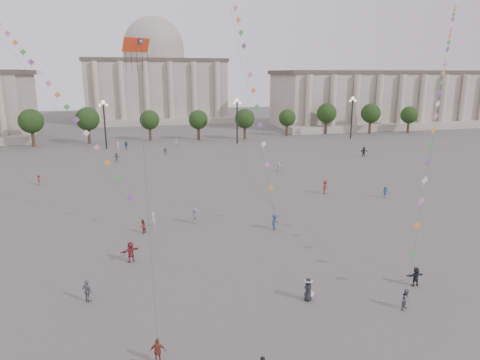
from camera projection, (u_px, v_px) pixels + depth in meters
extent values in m
plane|color=#53504E|center=(268.00, 291.00, 32.99)|extent=(360.00, 360.00, 0.00)
cube|color=gray|center=(398.00, 100.00, 138.43)|extent=(80.00, 22.00, 16.00)
cube|color=#4C4137|center=(400.00, 72.00, 136.34)|extent=(81.60, 22.44, 1.20)
cube|color=gray|center=(422.00, 126.00, 127.91)|extent=(84.00, 4.00, 2.00)
cube|color=gray|center=(156.00, 92.00, 152.73)|extent=(46.00, 30.00, 20.00)
cube|color=#4C4137|center=(154.00, 61.00, 150.16)|extent=(46.92, 30.60, 1.20)
cube|color=gray|center=(160.00, 122.00, 138.94)|extent=(48.30, 4.00, 2.00)
cylinder|color=gray|center=(154.00, 55.00, 149.70)|extent=(21.00, 21.00, 5.00)
sphere|color=#9B9C8E|center=(154.00, 48.00, 149.10)|extent=(21.00, 21.00, 21.00)
cylinder|color=#3C2A1E|center=(40.00, 138.00, 98.62)|extent=(0.70, 0.70, 3.52)
sphere|color=black|center=(38.00, 122.00, 97.73)|extent=(5.12, 5.12, 5.12)
cylinder|color=#3C2A1E|center=(94.00, 136.00, 101.52)|extent=(0.70, 0.70, 3.52)
sphere|color=black|center=(93.00, 121.00, 100.63)|extent=(5.12, 5.12, 5.12)
cylinder|color=#3C2A1E|center=(146.00, 135.00, 104.41)|extent=(0.70, 0.70, 3.52)
sphere|color=black|center=(145.00, 120.00, 103.52)|extent=(5.12, 5.12, 5.12)
cylinder|color=#3C2A1E|center=(195.00, 133.00, 107.31)|extent=(0.70, 0.70, 3.52)
sphere|color=black|center=(194.00, 118.00, 106.42)|extent=(5.12, 5.12, 5.12)
cylinder|color=#3C2A1E|center=(241.00, 131.00, 110.21)|extent=(0.70, 0.70, 3.52)
sphere|color=black|center=(241.00, 117.00, 109.32)|extent=(5.12, 5.12, 5.12)
cylinder|color=#3C2A1E|center=(285.00, 130.00, 113.10)|extent=(0.70, 0.70, 3.52)
sphere|color=black|center=(285.00, 116.00, 112.21)|extent=(5.12, 5.12, 5.12)
cylinder|color=#3C2A1E|center=(326.00, 129.00, 116.00)|extent=(0.70, 0.70, 3.52)
sphere|color=black|center=(327.00, 115.00, 115.11)|extent=(5.12, 5.12, 5.12)
cylinder|color=#3C2A1E|center=(366.00, 127.00, 118.90)|extent=(0.70, 0.70, 3.52)
sphere|color=black|center=(367.00, 114.00, 118.00)|extent=(5.12, 5.12, 5.12)
cylinder|color=#3C2A1E|center=(404.00, 126.00, 121.79)|extent=(0.70, 0.70, 3.52)
sphere|color=black|center=(405.00, 113.00, 120.90)|extent=(5.12, 5.12, 5.12)
cylinder|color=#262628|center=(105.00, 126.00, 93.94)|extent=(0.36, 0.36, 10.00)
sphere|color=#FFE5B2|center=(103.00, 102.00, 92.68)|extent=(0.90, 0.90, 0.90)
sphere|color=#FFE5B2|center=(100.00, 105.00, 92.66)|extent=(0.60, 0.60, 0.60)
sphere|color=#FFE5B2|center=(107.00, 105.00, 92.99)|extent=(0.60, 0.60, 0.60)
cylinder|color=#262628|center=(237.00, 123.00, 101.18)|extent=(0.36, 0.36, 10.00)
sphere|color=#FFE5B2|center=(237.00, 100.00, 99.92)|extent=(0.90, 0.90, 0.90)
sphere|color=#FFE5B2|center=(234.00, 103.00, 99.90)|extent=(0.60, 0.60, 0.60)
sphere|color=#FFE5B2|center=(240.00, 103.00, 100.23)|extent=(0.60, 0.60, 0.60)
cylinder|color=#262628|center=(352.00, 119.00, 108.42)|extent=(0.36, 0.36, 10.00)
sphere|color=#FFE5B2|center=(353.00, 98.00, 107.16)|extent=(0.90, 0.90, 0.90)
sphere|color=#FFE5B2|center=(350.00, 101.00, 107.14)|extent=(0.60, 0.60, 0.60)
sphere|color=#FFE5B2|center=(355.00, 101.00, 107.47)|extent=(0.60, 0.60, 0.60)
imported|color=#30506C|center=(126.00, 145.00, 94.07)|extent=(1.10, 1.11, 1.88)
imported|color=black|center=(416.00, 277.00, 33.58)|extent=(1.46, 0.49, 1.57)
imported|color=white|center=(176.00, 143.00, 96.73)|extent=(1.85, 1.19, 1.90)
imported|color=slate|center=(195.00, 216.00, 47.49)|extent=(1.28, 0.87, 1.83)
imported|color=silver|center=(278.00, 167.00, 73.01)|extent=(1.60, 0.82, 1.65)
imported|color=maroon|center=(325.00, 187.00, 59.29)|extent=(1.41, 1.34, 1.92)
imported|color=black|center=(364.00, 152.00, 86.25)|extent=(1.82, 0.72, 1.92)
imported|color=silver|center=(118.00, 146.00, 92.50)|extent=(0.68, 0.81, 1.90)
imported|color=slate|center=(117.00, 157.00, 81.12)|extent=(1.67, 0.95, 1.72)
imported|color=silver|center=(153.00, 219.00, 46.85)|extent=(0.57, 0.67, 1.56)
imported|color=navy|center=(385.00, 192.00, 57.30)|extent=(1.12, 0.76, 1.60)
imported|color=#595A5D|center=(165.00, 151.00, 87.61)|extent=(0.99, 0.59, 1.58)
imported|color=maroon|center=(39.00, 180.00, 64.12)|extent=(0.65, 1.05, 1.57)
imported|color=brown|center=(158.00, 351.00, 24.58)|extent=(0.97, 0.54, 1.57)
imported|color=maroon|center=(131.00, 252.00, 37.86)|extent=(1.81, 1.20, 1.87)
imported|color=slate|center=(87.00, 291.00, 31.18)|extent=(1.01, 1.03, 1.74)
imported|color=maroon|center=(143.00, 226.00, 44.73)|extent=(0.89, 0.91, 1.48)
imported|color=navy|center=(275.00, 222.00, 45.66)|extent=(1.30, 1.24, 1.77)
imported|color=#5E5D62|center=(406.00, 299.00, 30.22)|extent=(0.94, 0.87, 1.54)
imported|color=black|center=(308.00, 290.00, 31.40)|extent=(1.00, 0.96, 1.73)
cone|color=white|center=(309.00, 280.00, 31.21)|extent=(0.52, 0.52, 0.14)
cylinder|color=white|center=(309.00, 281.00, 31.23)|extent=(0.60, 0.60, 0.02)
cube|color=white|center=(312.00, 294.00, 31.39)|extent=(0.22, 0.10, 0.35)
cube|color=red|center=(136.00, 45.00, 31.71)|extent=(2.12, 1.64, 1.02)
cube|color=#1A9335|center=(131.00, 41.00, 31.53)|extent=(0.40, 0.35, 0.34)
cube|color=#1E3EA7|center=(141.00, 41.00, 31.70)|extent=(0.40, 0.35, 0.34)
sphere|color=yellow|center=(131.00, 41.00, 31.49)|extent=(0.20, 0.20, 0.20)
sphere|color=yellow|center=(141.00, 41.00, 31.66)|extent=(0.20, 0.20, 0.20)
cylinder|color=#3F3F3F|center=(145.00, 172.00, 28.05)|extent=(0.02, 0.02, 20.67)
cylinder|color=#3F3F3F|center=(13.00, 53.00, 55.29)|extent=(0.02, 0.02, 60.22)
cube|color=#8751A2|center=(130.00, 197.00, 45.14)|extent=(0.76, 0.25, 0.76)
cube|color=#4AA152|center=(119.00, 179.00, 45.84)|extent=(0.76, 0.25, 0.76)
cube|color=orange|center=(107.00, 163.00, 46.57)|extent=(0.76, 0.25, 0.76)
cube|color=pink|center=(97.00, 147.00, 47.31)|extent=(0.76, 0.25, 0.76)
cube|color=white|center=(86.00, 133.00, 48.07)|extent=(0.76, 0.25, 0.76)
cube|color=#8751A2|center=(76.00, 120.00, 48.85)|extent=(0.76, 0.25, 0.76)
cube|color=#4AA152|center=(67.00, 107.00, 49.63)|extent=(0.76, 0.25, 0.76)
cube|color=orange|center=(57.00, 95.00, 50.41)|extent=(0.76, 0.25, 0.76)
cube|color=pink|center=(48.00, 83.00, 51.21)|extent=(0.76, 0.25, 0.76)
cube|color=white|center=(40.00, 73.00, 52.00)|extent=(0.76, 0.25, 0.76)
cube|color=#8751A2|center=(31.00, 62.00, 52.81)|extent=(0.76, 0.25, 0.76)
cube|color=#4AA152|center=(23.00, 52.00, 53.61)|extent=(0.76, 0.25, 0.76)
cube|color=orange|center=(15.00, 42.00, 54.42)|extent=(0.76, 0.25, 0.76)
cube|color=pink|center=(7.00, 33.00, 55.24)|extent=(0.76, 0.25, 0.76)
cube|color=white|center=(0.00, 24.00, 56.05)|extent=(0.76, 0.25, 0.76)
cube|color=orange|center=(271.00, 188.00, 46.16)|extent=(0.76, 0.25, 0.76)
cube|color=pink|center=(267.00, 165.00, 46.95)|extent=(0.76, 0.25, 0.76)
cube|color=white|center=(264.00, 144.00, 47.77)|extent=(0.76, 0.25, 0.76)
cube|color=#8751A2|center=(260.00, 125.00, 48.63)|extent=(0.76, 0.25, 0.76)
cube|color=#4AA152|center=(257.00, 107.00, 49.49)|extent=(0.76, 0.25, 0.76)
cube|color=orange|center=(253.00, 90.00, 50.38)|extent=(0.76, 0.25, 0.76)
cube|color=pink|center=(250.00, 75.00, 51.27)|extent=(0.76, 0.25, 0.76)
cube|color=white|center=(247.00, 60.00, 52.18)|extent=(0.76, 0.25, 0.76)
cube|color=#8751A2|center=(244.00, 46.00, 53.09)|extent=(0.76, 0.25, 0.76)
cube|color=#4AA152|center=(241.00, 32.00, 54.01)|extent=(0.76, 0.25, 0.76)
cube|color=orange|center=(238.00, 20.00, 54.93)|extent=(0.76, 0.25, 0.76)
cube|color=pink|center=(236.00, 8.00, 55.86)|extent=(0.76, 0.25, 0.76)
cylinder|color=#3F3F3F|center=(443.00, 77.00, 53.40)|extent=(0.02, 0.02, 68.01)
cube|color=#4AA152|center=(413.00, 254.00, 31.67)|extent=(0.76, 0.25, 0.76)
cube|color=orange|center=(417.00, 226.00, 33.39)|extent=(0.76, 0.25, 0.76)
cube|color=pink|center=(421.00, 201.00, 35.13)|extent=(0.76, 0.25, 0.76)
cube|color=white|center=(425.00, 180.00, 36.88)|extent=(0.76, 0.25, 0.76)
cube|color=#8751A2|center=(428.00, 162.00, 38.65)|extent=(0.76, 0.25, 0.76)
cube|color=#4AA152|center=(431.00, 145.00, 40.43)|extent=(0.76, 0.25, 0.76)
cube|color=orange|center=(433.00, 130.00, 42.21)|extent=(0.76, 0.25, 0.76)
cube|color=pink|center=(436.00, 116.00, 44.00)|extent=(0.76, 0.25, 0.76)
cube|color=white|center=(438.00, 104.00, 45.80)|extent=(0.76, 0.25, 0.76)
cube|color=#8751A2|center=(440.00, 93.00, 47.60)|extent=(0.76, 0.25, 0.76)
cube|color=#4AA152|center=(442.00, 82.00, 49.40)|extent=(0.76, 0.25, 0.76)
cube|color=orange|center=(443.00, 73.00, 51.21)|extent=(0.76, 0.25, 0.76)
cube|color=pink|center=(445.00, 64.00, 53.02)|extent=(0.76, 0.25, 0.76)
cube|color=white|center=(446.00, 56.00, 54.83)|extent=(0.76, 0.25, 0.76)
cube|color=#8751A2|center=(447.00, 49.00, 56.65)|extent=(0.76, 0.25, 0.76)
cube|color=#4AA152|center=(449.00, 42.00, 58.47)|extent=(0.76, 0.25, 0.76)
cube|color=orange|center=(450.00, 36.00, 60.29)|extent=(0.76, 0.25, 0.76)
cube|color=pink|center=(451.00, 30.00, 62.11)|extent=(0.76, 0.25, 0.76)
cube|color=white|center=(452.00, 24.00, 63.94)|extent=(0.76, 0.25, 0.76)
cube|color=#8751A2|center=(453.00, 19.00, 65.76)|extent=(0.76, 0.25, 0.76)
cube|color=#4AA152|center=(454.00, 14.00, 67.59)|extent=(0.76, 0.25, 0.76)
cube|color=orange|center=(455.00, 10.00, 69.42)|extent=(0.76, 0.25, 0.76)
cube|color=pink|center=(455.00, 6.00, 71.25)|extent=(0.76, 0.25, 0.76)
cube|color=white|center=(456.00, 2.00, 73.09)|extent=(0.76, 0.25, 0.76)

